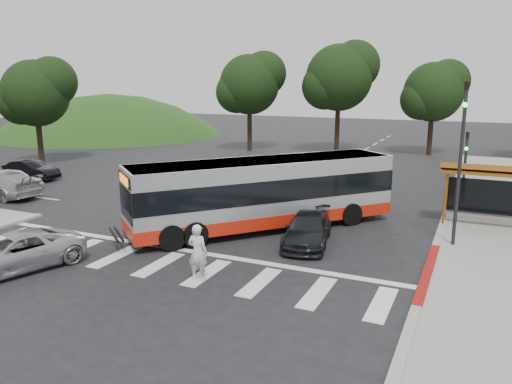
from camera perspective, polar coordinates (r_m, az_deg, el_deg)
The scene contains 20 objects.
ground at distance 22.68m, azimuth -3.69°, elevation -4.16°, with size 140.00×140.00×0.00m, color black.
sidewalk_east at distance 27.89m, azimuth 25.20°, elevation -2.04°, with size 4.00×40.00×0.12m, color gray.
curb_east at distance 27.91m, azimuth 21.11°, elevation -1.64°, with size 0.30×40.00×0.15m, color #9E9991.
curb_east_red at distance 18.34m, azimuth 19.01°, elevation -8.72°, with size 0.32×6.00×0.15m, color maroon.
hillside_nw at distance 65.16m, azimuth -16.28°, elevation 6.33°, with size 44.00×44.00×10.00m, color #1A4014.
crosswalk_ladder at distance 18.66m, azimuth -11.01°, elevation -8.11°, with size 18.00×2.60×0.01m, color silver.
bus_shelter at distance 24.59m, azimuth 25.26°, elevation 1.60°, with size 4.20×1.60×2.86m.
traffic_signal_ne_tall at distance 20.80m, azimuth 22.39°, elevation 4.32°, with size 0.18×0.37×6.50m.
traffic_signal_ne_short at distance 27.92m, azimuth 22.80°, elevation 3.26°, with size 0.18×0.37×4.00m.
tree_north_a at distance 46.82m, azimuth 9.58°, elevation 12.89°, with size 6.60×6.15×10.17m.
tree_north_b at distance 47.38m, azimuth 19.71°, elevation 10.81°, with size 5.72×5.33×8.43m.
tree_north_c at distance 47.69m, azimuth -0.64°, elevation 12.29°, with size 6.16×5.74×9.30m.
tree_west_a at distance 43.49m, azimuth -23.78°, elevation 10.40°, with size 5.72×5.33×8.43m.
transit_bus at distance 22.26m, azimuth 0.89°, elevation -0.30°, with size 2.62×12.10×3.13m, color #A5A7AA, non-canonical shape.
pedestrian at distance 16.74m, azimuth -6.68°, elevation -6.88°, with size 0.71×0.46×1.94m, color silver.
dark_sedan at distance 20.49m, azimuth 5.93°, elevation -4.26°, with size 1.71×4.21×1.22m, color black.
silver_suv_south at distance 19.54m, azimuth -25.94°, elevation -6.21°, with size 2.17×4.71×1.31m, color #B7BABC.
west_car_white at distance 34.13m, azimuth -26.01°, elevation 1.34°, with size 1.47×3.66×1.25m, color silver.
west_car_black at distance 36.97m, azimuth -24.30°, elevation 2.34°, with size 1.40×4.02×1.33m, color black.
west_car_silver at distance 32.02m, azimuth -26.97°, elevation 0.78°, with size 2.06×5.06×1.47m, color #A8ABAD.
Camera 1 is at (10.30, -19.12, 6.52)m, focal length 35.00 mm.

